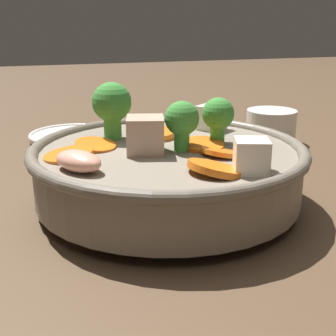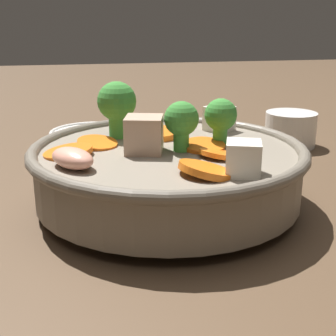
# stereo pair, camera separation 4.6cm
# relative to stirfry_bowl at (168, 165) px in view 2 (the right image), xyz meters

# --- Properties ---
(ground_plane) EXTENTS (3.00, 3.00, 0.00)m
(ground_plane) POSITION_rel_stirfry_bowl_xyz_m (0.00, -0.00, -0.04)
(ground_plane) COLOR #4C3826
(stirfry_bowl) EXTENTS (0.27, 0.27, 0.12)m
(stirfry_bowl) POSITION_rel_stirfry_bowl_xyz_m (0.00, 0.00, 0.00)
(stirfry_bowl) COLOR slate
(stirfry_bowl) RESTS_ON ground_plane
(side_saucer) EXTENTS (0.13, 0.13, 0.01)m
(side_saucer) POSITION_rel_stirfry_bowl_xyz_m (-0.06, 0.29, -0.03)
(side_saucer) COLOR white
(side_saucer) RESTS_ON ground_plane
(tea_cup) EXTENTS (0.07, 0.07, 0.05)m
(tea_cup) POSITION_rel_stirfry_bowl_xyz_m (0.22, 0.19, -0.02)
(tea_cup) COLOR white
(tea_cup) RESTS_ON ground_plane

